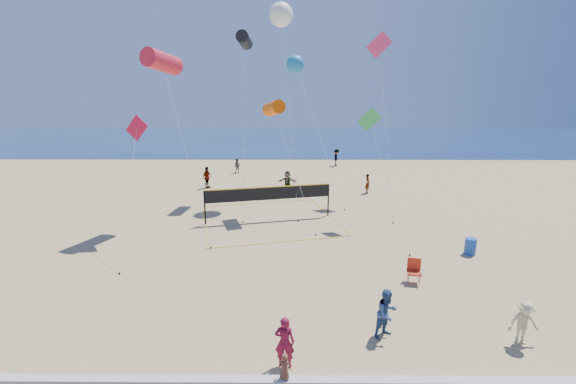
{
  "coord_description": "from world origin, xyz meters",
  "views": [
    {
      "loc": [
        0.16,
        -11.86,
        8.06
      ],
      "look_at": [
        0.06,
        2.0,
        4.56
      ],
      "focal_mm": 24.0,
      "sensor_mm": 36.0,
      "label": 1
    }
  ],
  "objects_px": {
    "woman": "(285,342)",
    "volleyball_net": "(269,197)",
    "camp_chair": "(414,269)",
    "trash_barrel": "(470,246)"
  },
  "relations": [
    {
      "from": "woman",
      "to": "camp_chair",
      "type": "distance_m",
      "value": 7.89
    },
    {
      "from": "woman",
      "to": "camp_chair",
      "type": "relative_size",
      "value": 1.4
    },
    {
      "from": "camp_chair",
      "to": "trash_barrel",
      "type": "relative_size",
      "value": 1.39
    },
    {
      "from": "camp_chair",
      "to": "volleyball_net",
      "type": "height_order",
      "value": "volleyball_net"
    },
    {
      "from": "woman",
      "to": "camp_chair",
      "type": "height_order",
      "value": "woman"
    },
    {
      "from": "camp_chair",
      "to": "trash_barrel",
      "type": "xyz_separation_m",
      "value": [
        3.91,
        3.12,
        -0.18
      ]
    },
    {
      "from": "woman",
      "to": "trash_barrel",
      "type": "xyz_separation_m",
      "value": [
        9.53,
        8.65,
        -0.41
      ]
    },
    {
      "from": "camp_chair",
      "to": "volleyball_net",
      "type": "bearing_deg",
      "value": 139.75
    },
    {
      "from": "woman",
      "to": "volleyball_net",
      "type": "bearing_deg",
      "value": -79.15
    },
    {
      "from": "woman",
      "to": "trash_barrel",
      "type": "distance_m",
      "value": 12.87
    }
  ]
}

